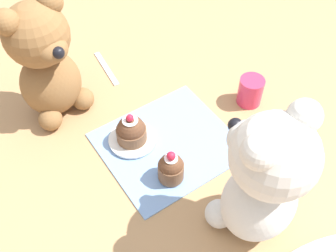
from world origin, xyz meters
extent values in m
plane|color=tan|center=(0.00, 0.00, 0.00)|extent=(4.00, 4.00, 0.00)
cube|color=#7A9ED1|center=(0.00, 0.00, 0.00)|extent=(0.24, 0.22, 0.01)
ellipsoid|color=silver|center=(-0.02, 0.21, 0.07)|extent=(0.14, 0.12, 0.14)
sphere|color=silver|center=(-0.02, 0.21, 0.19)|extent=(0.12, 0.12, 0.12)
ellipsoid|color=silver|center=(-0.02, 0.17, 0.18)|extent=(0.06, 0.06, 0.05)
sphere|color=black|center=(-0.02, 0.14, 0.19)|extent=(0.02, 0.02, 0.02)
sphere|color=silver|center=(-0.07, 0.21, 0.24)|extent=(0.05, 0.05, 0.05)
sphere|color=silver|center=(0.02, 0.22, 0.24)|extent=(0.05, 0.05, 0.05)
sphere|color=silver|center=(-0.06, 0.17, 0.02)|extent=(0.05, 0.05, 0.05)
sphere|color=silver|center=(0.02, 0.18, 0.02)|extent=(0.05, 0.05, 0.05)
ellipsoid|color=olive|center=(0.13, -0.21, 0.07)|extent=(0.14, 0.13, 0.14)
sphere|color=olive|center=(0.13, -0.21, 0.18)|extent=(0.12, 0.12, 0.12)
ellipsoid|color=olive|center=(0.13, -0.17, 0.18)|extent=(0.06, 0.06, 0.05)
sphere|color=black|center=(0.12, -0.15, 0.18)|extent=(0.02, 0.02, 0.02)
sphere|color=olive|center=(0.17, -0.20, 0.23)|extent=(0.05, 0.05, 0.05)
sphere|color=olive|center=(0.09, -0.22, 0.23)|extent=(0.05, 0.05, 0.05)
sphere|color=olive|center=(0.17, -0.17, 0.02)|extent=(0.05, 0.05, 0.05)
sphere|color=olive|center=(0.09, -0.18, 0.02)|extent=(0.05, 0.05, 0.05)
cylinder|color=brown|center=(0.04, 0.07, 0.02)|extent=(0.05, 0.05, 0.04)
sphere|color=brown|center=(0.04, 0.07, 0.04)|extent=(0.04, 0.04, 0.04)
cylinder|color=white|center=(0.04, 0.07, 0.06)|extent=(0.02, 0.02, 0.00)
sphere|color=red|center=(0.04, 0.07, 0.07)|extent=(0.02, 0.02, 0.02)
cylinder|color=white|center=(0.05, -0.04, 0.01)|extent=(0.09, 0.09, 0.01)
cylinder|color=brown|center=(0.05, -0.04, 0.02)|extent=(0.06, 0.06, 0.03)
sphere|color=brown|center=(0.05, -0.04, 0.04)|extent=(0.05, 0.05, 0.05)
cylinder|color=white|center=(0.05, -0.04, 0.06)|extent=(0.03, 0.03, 0.00)
sphere|color=red|center=(0.05, -0.04, 0.07)|extent=(0.01, 0.01, 0.01)
cylinder|color=#DB3356|center=(-0.21, 0.00, 0.03)|extent=(0.05, 0.05, 0.06)
cube|color=silver|center=(-0.01, -0.26, 0.00)|extent=(0.03, 0.12, 0.01)
camera|label=1|loc=(0.26, 0.38, 0.61)|focal=42.00mm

